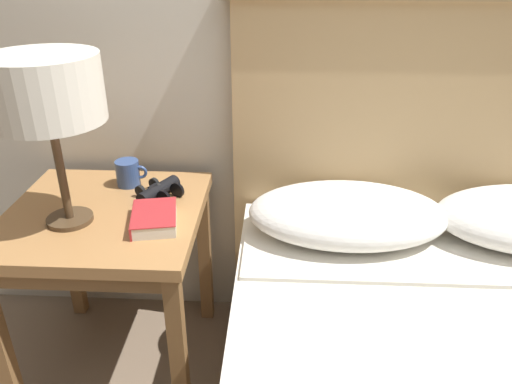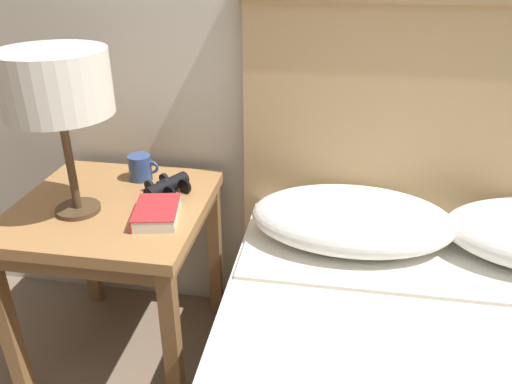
% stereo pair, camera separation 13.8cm
% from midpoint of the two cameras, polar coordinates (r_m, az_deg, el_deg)
% --- Properties ---
extents(nightstand, '(0.58, 0.58, 0.60)m').
position_cam_midpoint_polar(nightstand, '(1.62, -13.56, -3.79)').
color(nightstand, '#AD7A47').
rests_on(nightstand, ground_plane).
extents(table_lamp, '(0.29, 0.29, 0.47)m').
position_cam_midpoint_polar(table_lamp, '(1.42, -19.34, 11.35)').
color(table_lamp, '#4C3823').
rests_on(table_lamp, nightstand).
extents(book_on_nightstand, '(0.15, 0.19, 0.04)m').
position_cam_midpoint_polar(book_on_nightstand, '(1.45, -8.73, -2.41)').
color(book_on_nightstand, silver).
rests_on(book_on_nightstand, nightstand).
extents(binoculars_pair, '(0.16, 0.16, 0.05)m').
position_cam_midpoint_polar(binoculars_pair, '(1.60, -7.70, 0.64)').
color(binoculars_pair, black).
rests_on(binoculars_pair, nightstand).
extents(coffee_mug, '(0.10, 0.08, 0.08)m').
position_cam_midpoint_polar(coffee_mug, '(1.70, -10.82, 2.72)').
color(coffee_mug, '#334C84').
rests_on(coffee_mug, nightstand).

